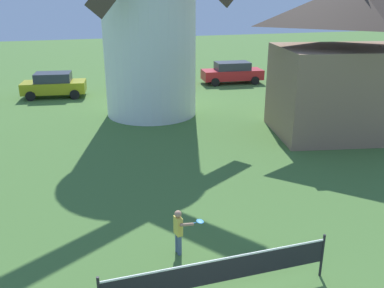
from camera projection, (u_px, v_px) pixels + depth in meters
tennis_net at (220, 271)px, 8.71m from camera, size 5.08×0.06×1.10m
player_far at (179, 229)px, 10.25m from camera, size 0.75×0.41×1.21m
parked_car_mustard at (54, 85)px, 26.14m from camera, size 4.09×2.31×1.56m
parked_car_blue at (149, 78)px, 28.24m from camera, size 4.57×2.56×1.56m
parked_car_red at (232, 72)px, 30.27m from camera, size 4.54×2.23×1.56m
chapel at (346, 63)px, 18.47m from camera, size 7.10×5.80×7.60m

